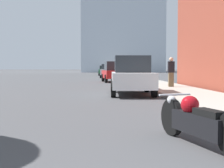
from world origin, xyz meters
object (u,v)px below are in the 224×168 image
object	(u,v)px
pedestrian	(171,72)
parked_car_green	(105,70)
motorcycle	(197,121)
parked_car_silver	(109,71)
parked_car_white	(132,76)
parked_car_red	(114,72)

from	to	relation	value
pedestrian	parked_car_green	bearing A→B (deg)	95.17
motorcycle	parked_car_silver	world-z (taller)	parked_car_silver
parked_car_white	parked_car_silver	world-z (taller)	parked_car_white
motorcycle	parked_car_green	xyz separation A→B (m)	(-0.14, 43.40, 0.38)
parked_car_red	parked_car_silver	bearing A→B (deg)	85.51
parked_car_silver	parked_car_green	size ratio (longest dim) A/B	1.08
parked_car_white	parked_car_red	world-z (taller)	parked_car_white
motorcycle	parked_car_white	xyz separation A→B (m)	(0.04, 9.34, 0.48)
motorcycle	parked_car_red	distance (m)	21.61
parked_car_silver	pedestrian	distance (m)	20.17
motorcycle	pedestrian	xyz separation A→B (m)	(2.65, 12.58, 0.61)
parked_car_green	pedestrian	xyz separation A→B (m)	(2.79, -30.82, 0.22)
parked_car_red	pedestrian	size ratio (longest dim) A/B	2.44
parked_car_silver	pedestrian	bearing A→B (deg)	-78.74
parked_car_green	motorcycle	bearing A→B (deg)	-87.82
motorcycle	pedestrian	world-z (taller)	pedestrian
motorcycle	parked_car_red	size ratio (longest dim) A/B	0.56
motorcycle	parked_car_red	xyz separation A→B (m)	(-0.00, 21.61, 0.47)
parked_car_white	motorcycle	bearing A→B (deg)	-87.61
parked_car_silver	pedestrian	xyz separation A→B (m)	(2.69, -19.99, 0.17)
parked_car_red	parked_car_white	bearing A→B (deg)	-94.51
parked_car_green	pedestrian	distance (m)	30.94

